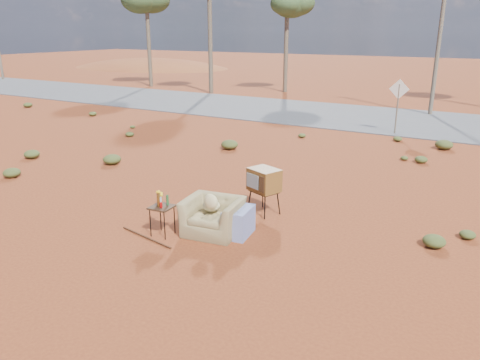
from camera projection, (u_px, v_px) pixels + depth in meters
The scene contains 12 objects.
ground at pixel (191, 232), 9.78m from camera, with size 140.00×140.00×0.00m, color brown.
highway at pixel (377, 118), 22.14m from camera, with size 140.00×7.00×0.04m, color #565659.
dirt_mound at pixel (150, 67), 52.07m from camera, with size 26.00×18.00×2.00m, color brown.
armchair at pixel (218, 212), 9.59m from camera, with size 1.41×1.03×0.99m.
tv_unit at pixel (264, 181), 10.55m from camera, with size 0.80×0.73×1.06m.
side_table at pixel (161, 205), 9.49m from camera, with size 0.46×0.46×0.89m.
rusty_bar at pixel (146, 237), 9.49m from camera, with size 0.04×0.04×1.51m, color #4B2514.
road_sign at pixel (398, 97), 18.49m from camera, with size 0.78×0.06×2.19m.
eucalyptus_far_left at pixel (146, 1), 33.00m from camera, with size 3.20×3.20×7.10m.
eucalyptus_near_left at pixel (287, 6), 30.04m from camera, with size 3.20×3.20×6.60m.
utility_pole_center at pixel (441, 27), 21.98m from camera, with size 1.40×0.20×8.00m.
scrub_patch at pixel (256, 168), 13.76m from camera, with size 17.49×8.07×0.33m.
Camera 1 is at (5.36, -7.26, 4.04)m, focal length 35.00 mm.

